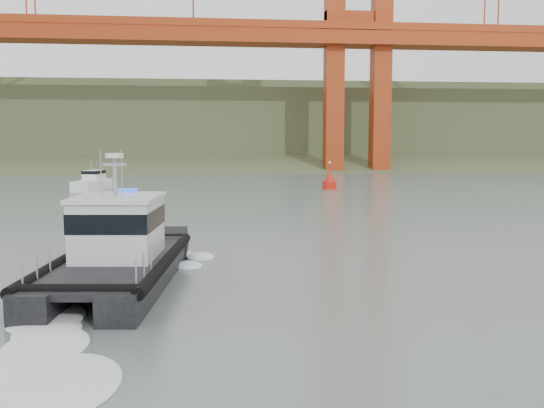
# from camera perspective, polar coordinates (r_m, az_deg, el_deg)

# --- Properties ---
(ground) EXTENTS (400.00, 400.00, 0.00)m
(ground) POSITION_cam_1_polar(r_m,az_deg,el_deg) (26.28, 2.23, -7.04)
(ground) COLOR slate
(ground) RESTS_ON ground
(headlands) EXTENTS (500.00, 105.36, 27.12)m
(headlands) POSITION_cam_1_polar(r_m,az_deg,el_deg) (150.81, -5.14, 6.73)
(headlands) COLOR #41512E
(headlands) RESTS_ON ground
(patrol_boat) EXTENTS (5.50, 11.96, 5.61)m
(patrol_boat) POSITION_cam_1_polar(r_m,az_deg,el_deg) (25.84, -14.40, -4.29)
(patrol_boat) COLOR black
(patrol_boat) RESTS_ON ground
(motorboat) EXTENTS (3.78, 6.78, 3.55)m
(motorboat) POSITION_cam_1_polar(r_m,az_deg,el_deg) (71.78, -16.54, 1.96)
(motorboat) COLOR white
(motorboat) RESTS_ON ground
(nav_buoy) EXTENTS (1.64, 1.64, 3.43)m
(nav_buoy) POSITION_cam_1_polar(r_m,az_deg,el_deg) (70.45, 5.44, 2.13)
(nav_buoy) COLOR red
(nav_buoy) RESTS_ON ground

